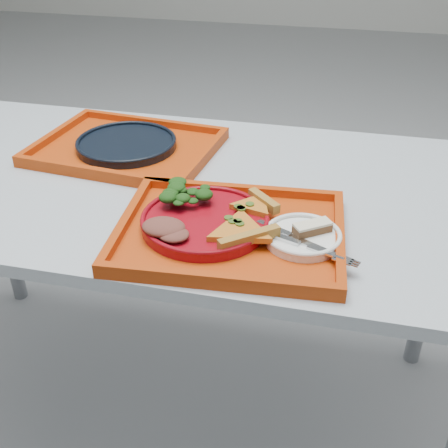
{
  "coord_description": "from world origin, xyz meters",
  "views": [
    {
      "loc": [
        0.42,
        -1.13,
        1.37
      ],
      "look_at": [
        0.2,
        -0.21,
        0.78
      ],
      "focal_mm": 45.0,
      "sensor_mm": 36.0,
      "label": 1
    }
  ],
  "objects_px": {
    "tray_main": "(230,234)",
    "navy_plate": "(127,145)",
    "tray_far": "(127,150)",
    "dinner_plate": "(205,222)",
    "dessert_bar": "(312,228)"
  },
  "relations": [
    {
      "from": "tray_far",
      "to": "dessert_bar",
      "type": "height_order",
      "value": "dessert_bar"
    },
    {
      "from": "dessert_bar",
      "to": "dinner_plate",
      "type": "bearing_deg",
      "value": 145.63
    },
    {
      "from": "tray_main",
      "to": "dinner_plate",
      "type": "height_order",
      "value": "dinner_plate"
    },
    {
      "from": "tray_main",
      "to": "tray_far",
      "type": "height_order",
      "value": "same"
    },
    {
      "from": "tray_far",
      "to": "dinner_plate",
      "type": "xyz_separation_m",
      "value": [
        0.3,
        -0.33,
        0.02
      ]
    },
    {
      "from": "dinner_plate",
      "to": "dessert_bar",
      "type": "xyz_separation_m",
      "value": [
        0.22,
        0.0,
        0.02
      ]
    },
    {
      "from": "dinner_plate",
      "to": "dessert_bar",
      "type": "height_order",
      "value": "dessert_bar"
    },
    {
      "from": "dinner_plate",
      "to": "tray_far",
      "type": "bearing_deg",
      "value": 132.42
    },
    {
      "from": "tray_main",
      "to": "dinner_plate",
      "type": "distance_m",
      "value": 0.06
    },
    {
      "from": "tray_main",
      "to": "tray_far",
      "type": "relative_size",
      "value": 1.0
    },
    {
      "from": "tray_far",
      "to": "dinner_plate",
      "type": "height_order",
      "value": "dinner_plate"
    },
    {
      "from": "tray_main",
      "to": "navy_plate",
      "type": "bearing_deg",
      "value": 132.24
    },
    {
      "from": "tray_far",
      "to": "dinner_plate",
      "type": "relative_size",
      "value": 1.73
    },
    {
      "from": "navy_plate",
      "to": "tray_main",
      "type": "bearing_deg",
      "value": -43.61
    },
    {
      "from": "tray_far",
      "to": "dinner_plate",
      "type": "distance_m",
      "value": 0.44
    }
  ]
}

